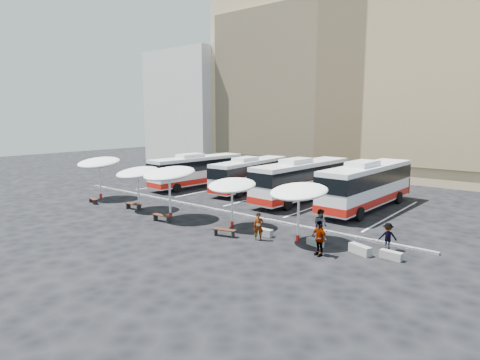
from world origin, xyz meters
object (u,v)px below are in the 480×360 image
Objects in this scene: passenger_3 at (388,236)px; conc_bench_3 at (391,255)px; bus_1 at (250,173)px; sunshade_0 at (99,163)px; wood_bench_2 at (162,217)px; passenger_0 at (258,227)px; sunshade_1 at (138,173)px; bus_0 at (197,170)px; wood_bench_3 at (224,231)px; conc_bench_0 at (264,232)px; conc_bench_1 at (315,242)px; wood_bench_0 at (93,200)px; bus_2 at (302,179)px; sunshade_4 at (299,192)px; wood_bench_1 at (133,205)px; bus_3 at (367,184)px; passenger_2 at (319,238)px; passenger_1 at (320,225)px; sunshade_3 at (232,185)px; conc_bench_2 at (360,249)px; sunshade_2 at (169,174)px.

conc_bench_3 is at bearing 89.20° from passenger_3.
sunshade_0 is (-8.27, -11.67, 1.51)m from bus_1.
wood_bench_2 is 0.96× the size of passenger_0.
sunshade_1 is 3.08× the size of conc_bench_3.
bus_0 is at bearing -46.59° from passenger_3.
wood_bench_3 reaches higher than conc_bench_0.
wood_bench_3 is 1.43× the size of conc_bench_1.
conc_bench_0 is at bearing 5.53° from wood_bench_0.
sunshade_4 is at bearing -57.92° from bus_2.
sunshade_4 is at bearing 177.37° from conc_bench_1.
sunshade_0 reaches higher than wood_bench_3.
wood_bench_1 is at bearing -133.48° from sunshade_1.
sunshade_4 is at bearing -46.99° from bus_1.
bus_2 is 0.97× the size of bus_3.
passenger_2 is (2.39, -12.47, -1.06)m from bus_3.
passenger_0 is at bearing -161.03° from passenger_2.
bus_0 is 20.76m from sunshade_4.
passenger_1 is (15.51, 2.24, 0.58)m from wood_bench_1.
conc_bench_1 is (13.60, -11.37, -1.57)m from bus_1.
passenger_3 reaches higher than wood_bench_2.
bus_1 is 20.85m from conc_bench_3.
sunshade_4 is 2.47× the size of passenger_3.
passenger_0 is (7.89, 0.89, 0.47)m from wood_bench_2.
bus_2 reaches higher than passenger_1.
passenger_2 is at bearing -10.74° from sunshade_3.
sunshade_3 reaches higher than wood_bench_3.
conc_bench_2 is (13.63, 2.44, -0.13)m from wood_bench_2.
sunshade_2 is at bearing 0.29° from wood_bench_1.
passenger_0 is at bearing -2.08° from sunshade_1.
wood_bench_2 reaches higher than conc_bench_0.
wood_bench_0 is 23.14m from conc_bench_2.
conc_bench_0 is (12.34, 0.85, -0.16)m from wood_bench_1.
conc_bench_1 is at bearing 128.05° from passenger_1.
bus_3 is 18.45m from sunshade_1.
sunshade_3 is 9.84m from wood_bench_1.
conc_bench_0 is (18.40, 0.05, -3.07)m from sunshade_0.
sunshade_4 reaches higher than passenger_1.
conc_bench_0 is 0.61× the size of passenger_1.
sunshade_2 reaches higher than conc_bench_3.
sunshade_0 is at bearing -129.92° from bus_1.
wood_bench_3 is (16.57, -1.64, -2.94)m from sunshade_0.
sunshade_0 is 25.56m from passenger_3.
sunshade_0 is at bearing -162.19° from passenger_2.
sunshade_2 is 10.23m from sunshade_4.
bus_0 reaches higher than sunshade_3.
sunshade_0 is 6.76m from wood_bench_1.
wood_bench_0 is 1.33× the size of conc_bench_1.
bus_3 reaches higher than conc_bench_2.
sunshade_1 is 0.92× the size of sunshade_4.
bus_1 is 13.48m from sunshade_3.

